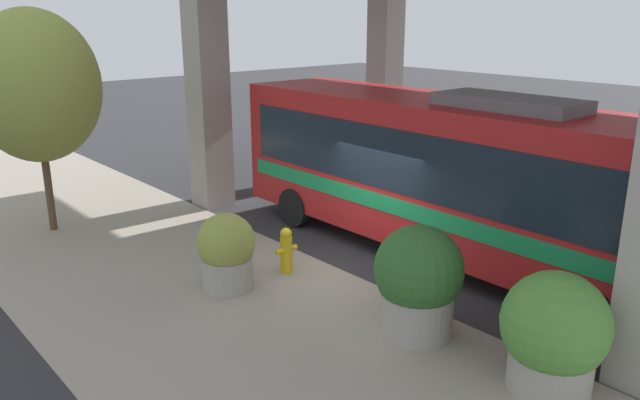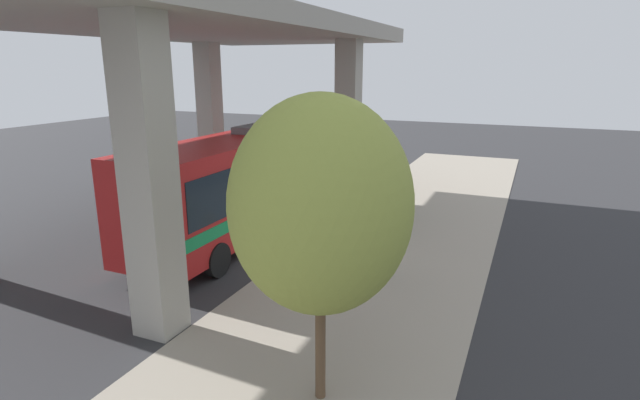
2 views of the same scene
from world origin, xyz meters
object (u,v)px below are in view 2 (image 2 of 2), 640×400
bus (253,176)px  planter_front (368,189)px  planter_back (352,201)px  street_tree_near (320,206)px  planter_middle (356,243)px  fire_hydrant (315,244)px

bus → planter_front: 5.17m
planter_front → planter_back: 2.37m
street_tree_near → planter_front: bearing=-75.7°
planter_middle → street_tree_near: bearing=103.5°
planter_front → planter_back: size_ratio=0.94×
planter_back → street_tree_near: street_tree_near is taller
bus → planter_back: 3.74m
planter_back → street_tree_near: size_ratio=0.36×
planter_front → street_tree_near: size_ratio=0.34×
fire_hydrant → planter_back: size_ratio=0.52×
bus → planter_back: bus is taller
planter_front → planter_middle: (-1.61, 6.01, -0.12)m
fire_hydrant → planter_middle: planter_middle is taller
bus → planter_middle: 5.14m
fire_hydrant → planter_front: 5.89m
planter_middle → bus: bearing=-22.9°
bus → street_tree_near: 9.98m
bus → fire_hydrant: bus is taller
bus → planter_back: bearing=-151.6°
planter_middle → planter_back: planter_back is taller
planter_front → fire_hydrant: bearing=92.4°
fire_hydrant → planter_front: (0.25, -5.87, 0.41)m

